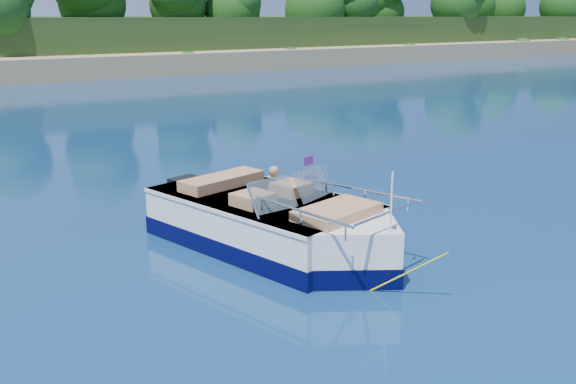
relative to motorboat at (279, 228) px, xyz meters
The scene contains 4 objects.
ground 0.87m from the motorboat, 64.31° to the right, with size 160.00×160.00×0.00m, color #0A1A49.
motorboat is the anchor object (origin of this frame).
tow_tube 2.86m from the motorboat, 57.37° to the left, with size 1.23×1.23×0.32m.
boy 2.87m from the motorboat, 60.20° to the left, with size 0.49×0.32×1.35m, color tan.
Camera 1 is at (-6.40, -8.68, 4.19)m, focal length 40.00 mm.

